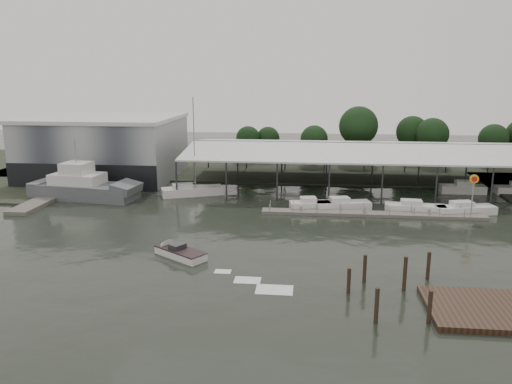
# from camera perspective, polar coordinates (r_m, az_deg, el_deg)

# --- Properties ---
(ground) EXTENTS (200.00, 200.00, 0.00)m
(ground) POSITION_cam_1_polar(r_m,az_deg,el_deg) (55.27, -1.31, -5.09)
(ground) COLOR black
(ground) RESTS_ON ground
(land_strip_far) EXTENTS (140.00, 30.00, 0.30)m
(land_strip_far) POSITION_cam_1_polar(r_m,az_deg,el_deg) (95.83, 1.91, 2.87)
(land_strip_far) COLOR #33392B
(land_strip_far) RESTS_ON ground
(land_strip_west) EXTENTS (20.00, 40.00, 0.30)m
(land_strip_west) POSITION_cam_1_polar(r_m,az_deg,el_deg) (96.00, -23.23, 1.81)
(land_strip_west) COLOR #33392B
(land_strip_west) RESTS_ON ground
(storage_warehouse) EXTENTS (24.50, 20.50, 10.50)m
(storage_warehouse) POSITION_cam_1_polar(r_m,az_deg,el_deg) (89.86, -16.83, 4.96)
(storage_warehouse) COLOR #9A9FA4
(storage_warehouse) RESTS_ON ground
(covered_boat_shed) EXTENTS (58.24, 24.00, 6.96)m
(covered_boat_shed) POSITION_cam_1_polar(r_m,az_deg,el_deg) (81.44, 13.26, 4.97)
(covered_boat_shed) COLOR silver
(covered_boat_shed) RESTS_ON ground
(trawler_dock) EXTENTS (3.00, 18.00, 0.50)m
(trawler_dock) POSITION_cam_1_polar(r_m,az_deg,el_deg) (77.50, -22.46, -0.54)
(trawler_dock) COLOR slate
(trawler_dock) RESTS_ON ground
(floating_dock) EXTENTS (28.00, 2.00, 1.40)m
(floating_dock) POSITION_cam_1_polar(r_m,az_deg,el_deg) (64.87, 13.12, -2.46)
(floating_dock) COLOR slate
(floating_dock) RESTS_ON ground
(shell_fuel_sign) EXTENTS (1.10, 0.18, 5.55)m
(shell_fuel_sign) POSITION_cam_1_polar(r_m,az_deg,el_deg) (66.59, 23.59, 0.47)
(shell_fuel_sign) COLOR gray
(shell_fuel_sign) RESTS_ON ground
(grey_trawler) EXTENTS (16.33, 7.05, 8.84)m
(grey_trawler) POSITION_cam_1_polar(r_m,az_deg,el_deg) (75.82, -19.00, 0.49)
(grey_trawler) COLOR #555B5F
(grey_trawler) RESTS_ON ground
(white_sailboat) EXTENTS (9.28, 5.77, 14.53)m
(white_sailboat) POSITION_cam_1_polar(r_m,az_deg,el_deg) (74.28, -7.39, 0.14)
(white_sailboat) COLOR silver
(white_sailboat) RESTS_ON ground
(speedboat_underway) EXTENTS (15.10, 10.80, 2.00)m
(speedboat_underway) POSITION_cam_1_polar(r_m,az_deg,el_deg) (50.07, -9.01, -6.77)
(speedboat_underway) COLOR silver
(speedboat_underway) RESTS_ON ground
(moored_cruiser_0) EXTENTS (6.10, 3.20, 1.70)m
(moored_cruiser_0) POSITION_cam_1_polar(r_m,az_deg,el_deg) (66.33, 6.35, -1.48)
(moored_cruiser_0) COLOR silver
(moored_cruiser_0) RESTS_ON ground
(moored_cruiser_1) EXTENTS (7.52, 3.82, 1.70)m
(moored_cruiser_1) POSITION_cam_1_polar(r_m,az_deg,el_deg) (66.99, 9.86, -1.45)
(moored_cruiser_1) COLOR silver
(moored_cruiser_1) RESTS_ON ground
(moored_cruiser_2) EXTENTS (7.72, 2.85, 1.70)m
(moored_cruiser_2) POSITION_cam_1_polar(r_m,az_deg,el_deg) (67.70, 17.65, -1.73)
(moored_cruiser_2) COLOR silver
(moored_cruiser_2) RESTS_ON ground
(moored_cruiser_3) EXTENTS (7.91, 3.91, 1.70)m
(moored_cruiser_3) POSITION_cam_1_polar(r_m,az_deg,el_deg) (69.18, 22.75, -1.83)
(moored_cruiser_3) COLOR silver
(moored_cruiser_3) RESTS_ON ground
(mooring_pilings) EXTENTS (7.41, 8.82, 3.54)m
(mooring_pilings) POSITION_cam_1_polar(r_m,az_deg,el_deg) (41.99, 15.36, -10.29)
(mooring_pilings) COLOR #38281C
(mooring_pilings) RESTS_ON ground
(horizon_tree_line) EXTENTS (68.82, 11.29, 11.42)m
(horizon_tree_line) POSITION_cam_1_polar(r_m,az_deg,el_deg) (101.93, 16.46, 6.40)
(horizon_tree_line) COLOR black
(horizon_tree_line) RESTS_ON ground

